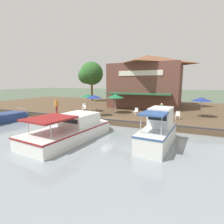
{
  "coord_description": "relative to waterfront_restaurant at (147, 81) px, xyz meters",
  "views": [
    {
      "loc": [
        15.84,
        8.28,
        4.36
      ],
      "look_at": [
        -1.0,
        0.86,
        1.3
      ],
      "focal_mm": 28.0,
      "sensor_mm": 36.0,
      "label": 1
    }
  ],
  "objects": [
    {
      "name": "ground_plane",
      "position": [
        13.31,
        -1.84,
        -4.77
      ],
      "size": [
        220.0,
        220.0,
        0.0
      ],
      "primitive_type": "plane",
      "color": "#4C5B47"
    },
    {
      "name": "quay_deck",
      "position": [
        2.31,
        -1.84,
        -4.47
      ],
      "size": [
        22.0,
        56.0,
        0.6
      ],
      "primitive_type": "cube",
      "color": "brown",
      "rests_on": "ground"
    },
    {
      "name": "quay_edge_fender",
      "position": [
        13.21,
        -1.84,
        -4.12
      ],
      "size": [
        0.2,
        50.4,
        0.1
      ],
      "primitive_type": "cube",
      "color": "#2D2D33",
      "rests_on": "quay_deck"
    },
    {
      "name": "waterfront_restaurant",
      "position": [
        0.0,
        0.0,
        0.0
      ],
      "size": [
        11.94,
        10.93,
        8.23
      ],
      "color": "brown",
      "rests_on": "quay_deck"
    },
    {
      "name": "patio_umbrella_mid_patio_right",
      "position": [
        8.93,
        -2.03,
        -2.02
      ],
      "size": [
        2.19,
        2.19,
        2.42
      ],
      "color": "#B7B7B7",
      "rests_on": "quay_deck"
    },
    {
      "name": "patio_umbrella_mid_patio_left",
      "position": [
        9.42,
        -5.75,
        -2.04
      ],
      "size": [
        1.83,
        1.83,
        2.35
      ],
      "color": "#B7B7B7",
      "rests_on": "quay_deck"
    },
    {
      "name": "patio_umbrella_back_row",
      "position": [
        7.45,
        7.75,
        -2.19
      ],
      "size": [
        2.11,
        2.11,
        2.23
      ],
      "color": "#B7B7B7",
      "rests_on": "quay_deck"
    },
    {
      "name": "patio_umbrella_far_corner",
      "position": [
        11.79,
        -3.45,
        -1.94
      ],
      "size": [
        1.84,
        1.84,
        2.47
      ],
      "color": "#B7B7B7",
      "rests_on": "quay_deck"
    },
    {
      "name": "cafe_chair_under_first_umbrella",
      "position": [
        11.52,
        3.18,
        -3.7
      ],
      "size": [
        0.46,
        0.46,
        0.85
      ],
      "color": "white",
      "rests_on": "quay_deck"
    },
    {
      "name": "cafe_chair_mid_patio",
      "position": [
        7.95,
        -7.36,
        -3.7
      ],
      "size": [
        0.55,
        0.55,
        0.85
      ],
      "color": "white",
      "rests_on": "quay_deck"
    },
    {
      "name": "cafe_chair_far_corner_seat",
      "position": [
        9.61,
        -6.19,
        -3.7
      ],
      "size": [
        0.6,
        0.6,
        0.85
      ],
      "color": "white",
      "rests_on": "quay_deck"
    },
    {
      "name": "cafe_chair_facing_river",
      "position": [
        9.34,
        0.8,
        -3.7
      ],
      "size": [
        0.57,
        0.57,
        0.85
      ],
      "color": "white",
      "rests_on": "quay_deck"
    },
    {
      "name": "cafe_chair_beside_entrance",
      "position": [
        9.95,
        5.5,
        -3.7
      ],
      "size": [
        0.45,
        0.45,
        0.85
      ],
      "color": "white",
      "rests_on": "quay_deck"
    },
    {
      "name": "person_at_quay_edge",
      "position": [
        12.28,
        -8.54,
        -3.03
      ],
      "size": [
        0.51,
        0.51,
        1.81
      ],
      "color": "#B23338",
      "rests_on": "quay_deck"
    },
    {
      "name": "person_near_entrance",
      "position": [
        10.88,
        3.95,
        -3.08
      ],
      "size": [
        0.49,
        0.49,
        1.73
      ],
      "color": "gold",
      "rests_on": "quay_deck"
    },
    {
      "name": "motorboat_second_along",
      "position": [
        17.95,
        -1.69,
        -4.0
      ],
      "size": [
        8.62,
        3.8,
        2.01
      ],
      "color": "white",
      "rests_on": "river_water"
    },
    {
      "name": "motorboat_distant_upstream",
      "position": [
        16.86,
        4.68,
        -3.76
      ],
      "size": [
        5.69,
        2.19,
        2.57
      ],
      "color": "silver",
      "rests_on": "river_water"
    },
    {
      "name": "motorboat_far_downstream",
      "position": [
        16.98,
        -12.25,
        -4.14
      ],
      "size": [
        6.87,
        2.8,
        1.99
      ],
      "color": "navy",
      "rests_on": "river_water"
    },
    {
      "name": "mooring_post",
      "position": [
        12.96,
        -2.51,
        -3.65
      ],
      "size": [
        0.22,
        0.22,
        1.02
      ],
      "color": "#473323",
      "rests_on": "quay_deck"
    },
    {
      "name": "tree_downstream_bank",
      "position": [
        -2.77,
        -12.55,
        1.43
      ],
      "size": [
        5.0,
        4.76,
        8.12
      ],
      "color": "brown",
      "rests_on": "quay_deck"
    },
    {
      "name": "tree_behind_restaurant",
      "position": [
        -6.4,
        -1.59,
        0.64
      ],
      "size": [
        4.35,
        4.15,
        7.02
      ],
      "color": "brown",
      "rests_on": "quay_deck"
    }
  ]
}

